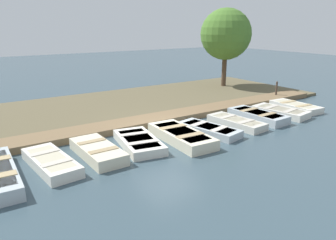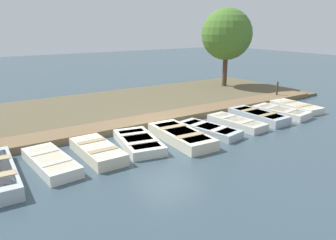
% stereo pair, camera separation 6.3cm
% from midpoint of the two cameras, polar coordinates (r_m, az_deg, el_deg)
% --- Properties ---
extents(ground_plane, '(80.00, 80.00, 0.00)m').
position_cam_midpoint_polar(ground_plane, '(13.65, 0.09, -2.23)').
color(ground_plane, '#384C56').
extents(shore_bank, '(8.00, 24.00, 0.15)m').
position_cam_midpoint_polar(shore_bank, '(17.85, -8.79, 2.31)').
color(shore_bank, brown).
rests_on(shore_bank, ground_plane).
extents(dock_walkway, '(1.32, 21.83, 0.27)m').
position_cam_midpoint_polar(dock_walkway, '(14.90, -3.26, -0.12)').
color(dock_walkway, brown).
rests_on(dock_walkway, ground_plane).
extents(rowboat_2, '(2.81, 1.27, 0.37)m').
position_cam_midpoint_polar(rowboat_2, '(11.01, -19.59, -6.91)').
color(rowboat_2, silver).
rests_on(rowboat_2, ground_plane).
extents(rowboat_3, '(2.66, 1.12, 0.41)m').
position_cam_midpoint_polar(rowboat_3, '(11.44, -12.03, -5.26)').
color(rowboat_3, beige).
rests_on(rowboat_3, ground_plane).
extents(rowboat_4, '(2.85, 1.70, 0.35)m').
position_cam_midpoint_polar(rowboat_4, '(12.16, -5.01, -3.82)').
color(rowboat_4, silver).
rests_on(rowboat_4, ground_plane).
extents(rowboat_5, '(3.23, 1.36, 0.43)m').
position_cam_midpoint_polar(rowboat_5, '(12.66, 2.44, -2.75)').
color(rowboat_5, beige).
rests_on(rowboat_5, ground_plane).
extents(rowboat_6, '(2.85, 1.55, 0.33)m').
position_cam_midpoint_polar(rowboat_6, '(13.63, 7.27, -1.67)').
color(rowboat_6, '#B2BCC1').
rests_on(rowboat_6, ground_plane).
extents(rowboat_7, '(2.76, 1.24, 0.34)m').
position_cam_midpoint_polar(rowboat_7, '(14.84, 11.97, -0.39)').
color(rowboat_7, beige).
rests_on(rowboat_7, ground_plane).
extents(rowboat_8, '(2.87, 1.28, 0.40)m').
position_cam_midpoint_polar(rowboat_8, '(16.01, 15.52, 0.71)').
color(rowboat_8, '#B2BCC1').
rests_on(rowboat_8, ground_plane).
extents(rowboat_9, '(2.78, 1.57, 0.35)m').
position_cam_midpoint_polar(rowboat_9, '(17.17, 19.15, 1.36)').
color(rowboat_9, silver).
rests_on(rowboat_9, ground_plane).
extents(rowboat_10, '(2.67, 1.24, 0.34)m').
position_cam_midpoint_polar(rowboat_10, '(18.55, 21.50, 2.18)').
color(rowboat_10, silver).
rests_on(rowboat_10, ground_plane).
extents(mooring_post_far, '(0.11, 0.11, 1.08)m').
position_cam_midpoint_polar(mooring_post_far, '(20.73, 18.54, 4.93)').
color(mooring_post_far, '#47382D').
rests_on(mooring_post_far, ground_plane).
extents(park_tree_left, '(3.46, 3.46, 5.43)m').
position_cam_midpoint_polar(park_tree_left, '(23.32, 10.25, 14.47)').
color(park_tree_left, '#4C3828').
rests_on(park_tree_left, ground_plane).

